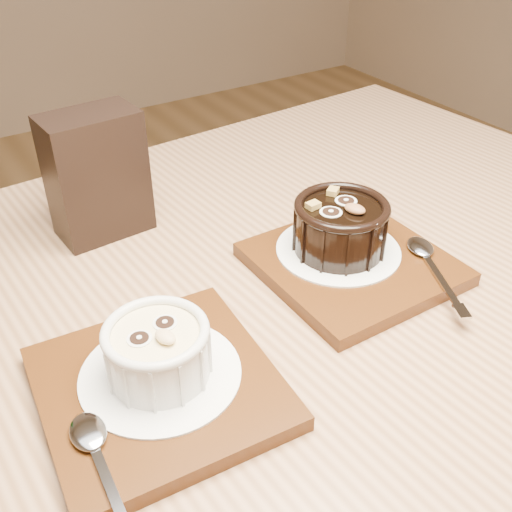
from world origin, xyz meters
The scene contains 10 objects.
table centered at (-0.23, 0.06, 0.66)m, with size 1.25×0.88×0.75m.
tray_left centered at (-0.31, 0.02, 0.76)m, with size 0.18×0.18×0.01m, color #4A250C.
doily_left centered at (-0.31, 0.03, 0.77)m, with size 0.13×0.13×0.00m, color white.
ramekin_white centered at (-0.31, 0.03, 0.79)m, with size 0.08×0.08×0.05m.
spoon_left centered at (-0.38, -0.03, 0.77)m, with size 0.03×0.13×0.01m, color #B7BAC0, non-canonical shape.
tray_right centered at (-0.07, 0.07, 0.76)m, with size 0.18×0.18×0.01m, color #4A250C.
doily_right centered at (-0.08, 0.09, 0.77)m, with size 0.13×0.13×0.00m, color white.
ramekin_dark centered at (-0.08, 0.09, 0.80)m, with size 0.10×0.10×0.06m.
spoon_right centered at (-0.02, 0.01, 0.77)m, with size 0.03×0.13×0.01m, color #B7BAC0, non-canonical shape.
condiment_stand centered at (-0.26, 0.28, 0.82)m, with size 0.10×0.06×0.14m, color black.
Camera 1 is at (-0.43, -0.30, 1.12)m, focal length 42.00 mm.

